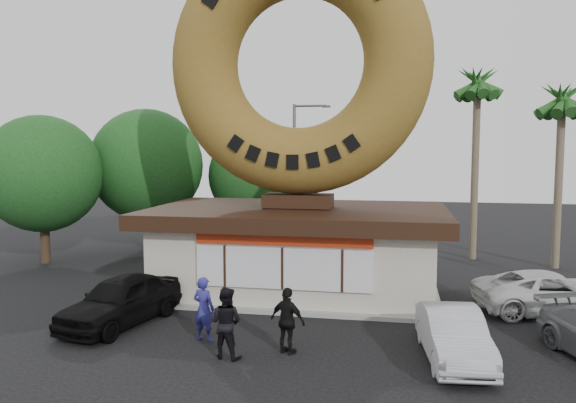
% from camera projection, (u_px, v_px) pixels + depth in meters
% --- Properties ---
extents(ground, '(90.00, 90.00, 0.00)m').
position_uv_depth(ground, '(262.00, 343.00, 16.01)').
color(ground, black).
rests_on(ground, ground).
extents(donut_shop, '(11.20, 7.20, 3.80)m').
position_uv_depth(donut_shop, '(298.00, 246.00, 21.69)').
color(donut_shop, beige).
rests_on(donut_shop, ground).
extents(giant_donut, '(9.90, 2.52, 9.90)m').
position_uv_depth(giant_donut, '(299.00, 63.00, 21.04)').
color(giant_donut, brown).
rests_on(giant_donut, donut_shop).
extents(tree_west, '(6.00, 6.00, 7.65)m').
position_uv_depth(tree_west, '(147.00, 165.00, 30.08)').
color(tree_west, '#473321').
rests_on(tree_west, ground).
extents(tree_mid, '(5.20, 5.20, 6.63)m').
position_uv_depth(tree_mid, '(255.00, 176.00, 31.04)').
color(tree_mid, '#473321').
rests_on(tree_mid, ground).
extents(tree_far, '(5.60, 5.60, 7.14)m').
position_uv_depth(tree_far, '(42.00, 174.00, 26.86)').
color(tree_far, '#473321').
rests_on(tree_far, ground).
extents(palm_near, '(2.60, 2.60, 9.75)m').
position_uv_depth(palm_near, '(478.00, 90.00, 27.46)').
color(palm_near, '#726651').
rests_on(palm_near, ground).
extents(palm_far, '(2.60, 2.60, 8.75)m').
position_uv_depth(palm_far, '(562.00, 106.00, 25.42)').
color(palm_far, '#726651').
rests_on(palm_far, ground).
extents(street_lamp, '(2.11, 0.20, 8.00)m').
position_uv_depth(street_lamp, '(297.00, 167.00, 31.57)').
color(street_lamp, '#59595E').
rests_on(street_lamp, ground).
extents(person_left, '(0.78, 0.61, 1.88)m').
position_uv_depth(person_left, '(204.00, 309.00, 16.16)').
color(person_left, navy).
rests_on(person_left, ground).
extents(person_center, '(1.05, 0.89, 1.91)m').
position_uv_depth(person_center, '(226.00, 322.00, 14.85)').
color(person_center, black).
rests_on(person_center, ground).
extents(person_right, '(1.15, 0.82, 1.82)m').
position_uv_depth(person_right, '(288.00, 321.00, 15.14)').
color(person_right, black).
rests_on(person_right, ground).
extents(car_black, '(2.79, 4.90, 1.57)m').
position_uv_depth(car_black, '(121.00, 300.00, 17.65)').
color(car_black, black).
rests_on(car_black, ground).
extents(car_silver, '(1.87, 4.24, 1.35)m').
position_uv_depth(car_silver, '(453.00, 335.00, 14.69)').
color(car_silver, '#B8B9BD').
rests_on(car_silver, ground).
extents(car_white, '(5.45, 3.36, 1.41)m').
position_uv_depth(car_white, '(551.00, 293.00, 18.89)').
color(car_white, silver).
rests_on(car_white, ground).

